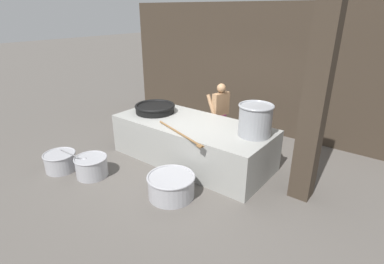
{
  "coord_description": "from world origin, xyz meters",
  "views": [
    {
      "loc": [
        3.69,
        -4.76,
        3.15
      ],
      "look_at": [
        0.0,
        0.0,
        0.67
      ],
      "focal_mm": 28.0,
      "sensor_mm": 36.0,
      "label": 1
    }
  ],
  "objects_px": {
    "prep_bowl_extra": "(60,161)",
    "prep_bowl_meat": "(171,185)",
    "prep_bowl_vegetables": "(91,166)",
    "giant_wok_near": "(155,108)",
    "stock_pot": "(255,120)",
    "cook": "(220,112)"
  },
  "relations": [
    {
      "from": "prep_bowl_vegetables",
      "to": "giant_wok_near",
      "type": "bearing_deg",
      "value": 88.15
    },
    {
      "from": "stock_pot",
      "to": "prep_bowl_vegetables",
      "type": "bearing_deg",
      "value": -141.98
    },
    {
      "from": "stock_pot",
      "to": "cook",
      "type": "xyz_separation_m",
      "value": [
        -1.37,
        0.92,
        -0.38
      ]
    },
    {
      "from": "giant_wok_near",
      "to": "cook",
      "type": "bearing_deg",
      "value": 44.39
    },
    {
      "from": "prep_bowl_extra",
      "to": "stock_pot",
      "type": "bearing_deg",
      "value": 34.46
    },
    {
      "from": "stock_pot",
      "to": "prep_bowl_vegetables",
      "type": "relative_size",
      "value": 0.88
    },
    {
      "from": "prep_bowl_extra",
      "to": "giant_wok_near",
      "type": "bearing_deg",
      "value": 69.27
    },
    {
      "from": "giant_wok_near",
      "to": "prep_bowl_meat",
      "type": "bearing_deg",
      "value": -38.99
    },
    {
      "from": "giant_wok_near",
      "to": "prep_bowl_meat",
      "type": "distance_m",
      "value": 2.3
    },
    {
      "from": "cook",
      "to": "prep_bowl_vegetables",
      "type": "height_order",
      "value": "cook"
    },
    {
      "from": "cook",
      "to": "stock_pot",
      "type": "bearing_deg",
      "value": 157.31
    },
    {
      "from": "cook",
      "to": "prep_bowl_meat",
      "type": "bearing_deg",
      "value": 114.38
    },
    {
      "from": "giant_wok_near",
      "to": "prep_bowl_meat",
      "type": "height_order",
      "value": "giant_wok_near"
    },
    {
      "from": "prep_bowl_meat",
      "to": "prep_bowl_extra",
      "type": "distance_m",
      "value": 2.57
    },
    {
      "from": "prep_bowl_meat",
      "to": "prep_bowl_extra",
      "type": "xyz_separation_m",
      "value": [
        -2.47,
        -0.7,
        -0.02
      ]
    },
    {
      "from": "prep_bowl_vegetables",
      "to": "prep_bowl_meat",
      "type": "distance_m",
      "value": 1.8
    },
    {
      "from": "stock_pot",
      "to": "prep_bowl_meat",
      "type": "height_order",
      "value": "stock_pot"
    },
    {
      "from": "prep_bowl_extra",
      "to": "prep_bowl_meat",
      "type": "bearing_deg",
      "value": 15.85
    },
    {
      "from": "cook",
      "to": "prep_bowl_extra",
      "type": "height_order",
      "value": "cook"
    },
    {
      "from": "stock_pot",
      "to": "prep_bowl_meat",
      "type": "bearing_deg",
      "value": -117.29
    },
    {
      "from": "prep_bowl_vegetables",
      "to": "prep_bowl_meat",
      "type": "height_order",
      "value": "prep_bowl_vegetables"
    },
    {
      "from": "giant_wok_near",
      "to": "prep_bowl_extra",
      "type": "bearing_deg",
      "value": -110.73
    }
  ]
}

